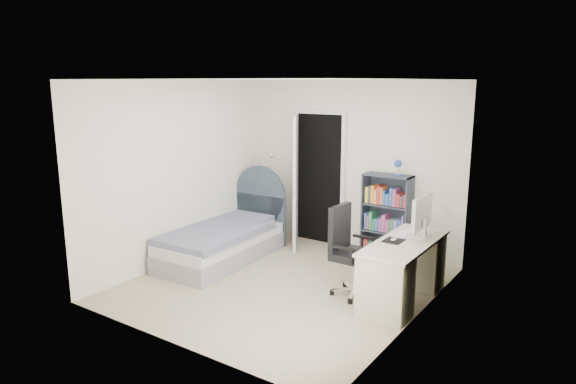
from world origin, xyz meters
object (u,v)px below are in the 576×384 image
Objects in this scene: desk at (404,268)px; office_chair at (349,246)px; nightstand at (268,213)px; bookcase at (387,220)px; bed at (225,240)px; floor_lamp at (271,205)px.

desk reaches higher than office_chair.
nightstand is 0.39× the size of desk.
bookcase is at bearing 121.50° from desk.
office_chair is at bearing -32.12° from nightstand.
nightstand is at bearing 156.99° from desk.
bed is 1.08m from floor_lamp.
desk is 1.36× the size of office_chair.
bookcase is 1.47m from desk.
floor_lamp is at bearing 159.72° from desk.
nightstand is at bearing -178.84° from bookcase.
bed is 3.58× the size of nightstand.
floor_lamp is 0.99× the size of bookcase.
bed reaches higher than nightstand.
nightstand is 2.08m from bookcase.
office_chair is (2.02, -0.11, 0.31)m from bed.
bed is 2.05m from office_chair.
bookcase reaches higher than desk.
nightstand is 0.40× the size of floor_lamp.
floor_lamp is at bearing 86.35° from bed.
bed is at bearing -93.65° from floor_lamp.
floor_lamp is 1.34× the size of office_chair.
floor_lamp reaches higher than bed.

